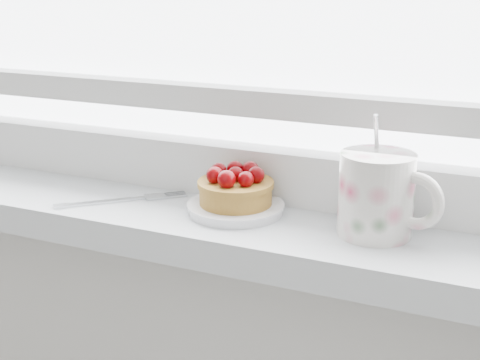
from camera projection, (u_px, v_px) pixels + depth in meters
The scene contains 4 objects.
saucer at pixel (236, 208), 0.85m from camera, with size 0.12×0.12×0.01m, color white.
raspberry_tart at pixel (236, 187), 0.84m from camera, with size 0.10×0.10×0.05m.
floral_mug at pixel (379, 193), 0.76m from camera, with size 0.13×0.10×0.14m.
fork at pixel (121, 200), 0.89m from camera, with size 0.14×0.13×0.00m.
Camera 1 is at (0.32, 1.17, 1.23)m, focal length 50.00 mm.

